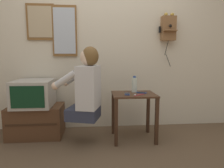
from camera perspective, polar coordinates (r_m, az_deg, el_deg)
name	(u,v)px	position (r m, az deg, el deg)	size (l,w,h in m)	color
ground_plane	(110,164)	(2.14, -0.52, -21.77)	(14.00, 14.00, 0.00)	brown
wall_back	(104,42)	(2.97, -2.17, 12.03)	(6.80, 0.05, 2.55)	beige
side_table	(134,104)	(2.56, 6.19, -5.65)	(0.54, 0.44, 0.60)	#422819
person	(86,86)	(2.38, -7.33, -0.57)	(0.57, 0.47, 0.86)	#2D3347
tv_stand	(37,121)	(2.89, -20.76, -9.81)	(0.69, 0.44, 0.41)	#51331E
television	(34,93)	(2.80, -21.38, -2.44)	(0.48, 0.53, 0.34)	#ADA89E
wall_phone_antique	(168,28)	(3.09, 15.78, 15.11)	(0.24, 0.19, 0.76)	brown
framed_picture	(40,22)	(3.05, -19.77, 16.35)	(0.38, 0.03, 0.49)	brown
wall_mirror	(65,31)	(2.97, -13.38, 14.51)	(0.34, 0.03, 0.70)	brown
cell_phone_held	(127,94)	(2.46, 4.33, -2.85)	(0.08, 0.13, 0.01)	navy
cell_phone_spare	(142,93)	(2.58, 8.50, -2.44)	(0.14, 0.11, 0.01)	navy
water_bottle	(134,85)	(2.62, 6.41, -0.18)	(0.07, 0.07, 0.21)	silver
toothbrush	(138,95)	(2.41, 7.52, -3.10)	(0.15, 0.11, 0.02)	#D83F4C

